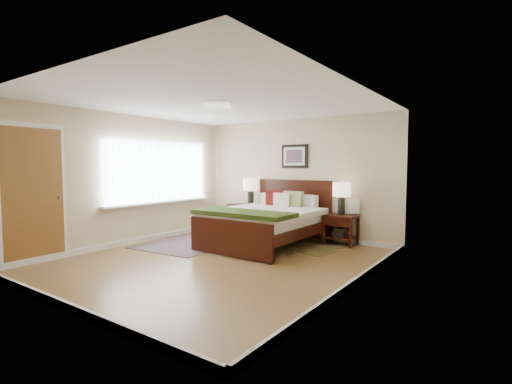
# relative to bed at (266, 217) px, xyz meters

# --- Properties ---
(floor) EXTENTS (5.00, 5.00, 0.00)m
(floor) POSITION_rel_bed_xyz_m (0.01, -1.40, -0.55)
(floor) COLOR olive
(floor) RESTS_ON ground
(back_wall) EXTENTS (4.50, 0.04, 2.50)m
(back_wall) POSITION_rel_bed_xyz_m (0.01, 1.10, 0.70)
(back_wall) COLOR #C9B991
(back_wall) RESTS_ON ground
(front_wall) EXTENTS (4.50, 0.04, 2.50)m
(front_wall) POSITION_rel_bed_xyz_m (0.01, -3.90, 0.70)
(front_wall) COLOR #C9B991
(front_wall) RESTS_ON ground
(left_wall) EXTENTS (0.04, 5.00, 2.50)m
(left_wall) POSITION_rel_bed_xyz_m (-2.24, -1.40, 0.70)
(left_wall) COLOR #C9B991
(left_wall) RESTS_ON ground
(right_wall) EXTENTS (0.04, 5.00, 2.50)m
(right_wall) POSITION_rel_bed_xyz_m (2.26, -1.40, 0.70)
(right_wall) COLOR #C9B991
(right_wall) RESTS_ON ground
(ceiling) EXTENTS (4.50, 5.00, 0.02)m
(ceiling) POSITION_rel_bed_xyz_m (0.01, -1.40, 1.95)
(ceiling) COLOR white
(ceiling) RESTS_ON back_wall
(window) EXTENTS (0.11, 2.72, 1.32)m
(window) POSITION_rel_bed_xyz_m (-2.18, -0.70, 0.82)
(window) COLOR silver
(window) RESTS_ON left_wall
(door) EXTENTS (0.06, 1.00, 2.18)m
(door) POSITION_rel_bed_xyz_m (-2.22, -3.15, 0.52)
(door) COLOR silver
(door) RESTS_ON ground
(ceil_fixture) EXTENTS (0.44, 0.44, 0.08)m
(ceil_fixture) POSITION_rel_bed_xyz_m (0.01, -1.40, 1.91)
(ceil_fixture) COLOR white
(ceil_fixture) RESTS_ON ceiling
(bed) EXTENTS (1.84, 2.23, 1.20)m
(bed) POSITION_rel_bed_xyz_m (0.00, 0.00, 0.00)
(bed) COLOR #320E07
(bed) RESTS_ON ground
(wall_art) EXTENTS (0.62, 0.05, 0.50)m
(wall_art) POSITION_rel_bed_xyz_m (0.00, 1.07, 1.17)
(wall_art) COLOR black
(wall_art) RESTS_ON back_wall
(nightstand_left) EXTENTS (0.52, 0.47, 0.62)m
(nightstand_left) POSITION_rel_bed_xyz_m (-1.00, 0.85, -0.06)
(nightstand_left) COLOR #320E07
(nightstand_left) RESTS_ON ground
(nightstand_right) EXTENTS (0.59, 0.44, 0.58)m
(nightstand_right) POSITION_rel_bed_xyz_m (1.14, 0.86, -0.20)
(nightstand_right) COLOR #320E07
(nightstand_right) RESTS_ON ground
(lamp_left) EXTENTS (0.34, 0.34, 0.61)m
(lamp_left) POSITION_rel_bed_xyz_m (-1.00, 0.87, 0.50)
(lamp_left) COLOR black
(lamp_left) RESTS_ON nightstand_left
(lamp_right) EXTENTS (0.34, 0.34, 0.61)m
(lamp_right) POSITION_rel_bed_xyz_m (1.14, 0.87, 0.46)
(lamp_right) COLOR black
(lamp_right) RESTS_ON nightstand_right
(armchair) EXTENTS (1.06, 1.06, 0.69)m
(armchair) POSITION_rel_bed_xyz_m (-1.01, 0.60, -0.21)
(armchair) COLOR brown
(armchair) RESTS_ON ground
(rug_persian) EXTENTS (1.68, 2.24, 0.01)m
(rug_persian) POSITION_rel_bed_xyz_m (-1.34, -0.59, -0.55)
(rug_persian) COLOR #0C1B3F
(rug_persian) RESTS_ON ground
(rug_navy) EXTENTS (0.98, 1.33, 0.01)m
(rug_navy) POSITION_rel_bed_xyz_m (0.91, 0.40, -0.55)
(rug_navy) COLOR black
(rug_navy) RESTS_ON ground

